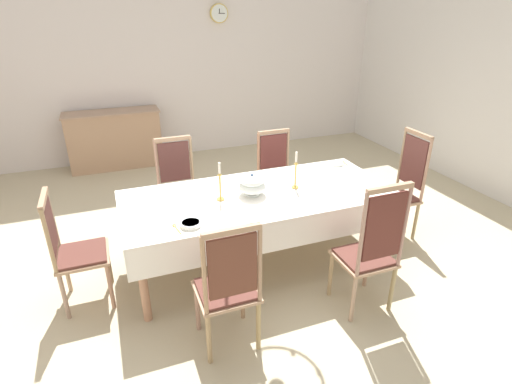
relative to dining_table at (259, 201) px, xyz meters
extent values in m
cube|color=#BAAE90|center=(0.00, 0.14, -0.72)|extent=(7.04, 6.97, 0.04)
cube|color=silver|center=(0.00, 3.66, 0.87)|extent=(7.04, 0.08, 3.14)
cylinder|color=tan|center=(-1.16, -0.44, -0.33)|extent=(0.07, 0.07, 0.74)
cylinder|color=tan|center=(1.16, -0.44, -0.33)|extent=(0.07, 0.07, 0.74)
cylinder|color=tan|center=(-1.16, 0.44, -0.33)|extent=(0.07, 0.07, 0.74)
cylinder|color=#9C8660|center=(1.16, 0.44, -0.33)|extent=(0.07, 0.07, 0.74)
cube|color=tan|center=(0.00, 0.00, 0.00)|extent=(2.41, 0.96, 0.08)
cube|color=tan|center=(0.00, 0.00, 0.06)|extent=(2.53, 1.08, 0.03)
cube|color=white|center=(0.00, 0.00, 0.07)|extent=(2.55, 1.10, 0.00)
cube|color=white|center=(0.00, -0.54, -0.07)|extent=(2.55, 0.00, 0.29)
cube|color=white|center=(0.00, 0.54, -0.07)|extent=(2.55, 0.00, 0.29)
cube|color=white|center=(-1.27, 0.00, -0.07)|extent=(0.00, 1.10, 0.29)
cube|color=white|center=(1.27, 0.00, -0.07)|extent=(0.00, 1.10, 0.29)
cylinder|color=#A47A67|center=(-0.79, -0.70, -0.48)|extent=(0.04, 0.04, 0.45)
cylinder|color=#A17B5B|center=(-0.41, -0.70, -0.48)|extent=(0.04, 0.04, 0.45)
cylinder|color=#A1835C|center=(-0.79, -1.06, -0.48)|extent=(0.04, 0.04, 0.45)
cylinder|color=tan|center=(-0.41, -1.06, -0.48)|extent=(0.04, 0.04, 0.45)
cube|color=tan|center=(-0.60, -0.88, -0.24)|extent=(0.44, 0.42, 0.03)
cube|color=brown|center=(-0.60, -0.88, -0.22)|extent=(0.40, 0.38, 0.02)
cylinder|color=#A47F5D|center=(-0.80, -1.07, 0.08)|extent=(0.03, 0.03, 0.61)
cylinder|color=#9E7B5F|center=(-0.41, -1.07, 0.08)|extent=(0.03, 0.03, 0.61)
cube|color=brown|center=(-0.60, -1.07, 0.11)|extent=(0.34, 0.02, 0.47)
cube|color=tan|center=(-0.60, -1.07, 0.38)|extent=(0.40, 0.04, 0.04)
cylinder|color=tan|center=(-0.41, 0.70, -0.48)|extent=(0.04, 0.04, 0.45)
cylinder|color=gray|center=(-0.79, 0.70, -0.48)|extent=(0.04, 0.04, 0.45)
cylinder|color=tan|center=(-0.41, 1.06, -0.48)|extent=(0.04, 0.04, 0.45)
cylinder|color=tan|center=(-0.79, 1.06, -0.48)|extent=(0.04, 0.04, 0.45)
cube|color=tan|center=(-0.60, 0.88, -0.24)|extent=(0.44, 0.42, 0.03)
cube|color=brown|center=(-0.60, 0.88, -0.22)|extent=(0.40, 0.38, 0.02)
cylinder|color=tan|center=(-0.41, 1.07, 0.07)|extent=(0.03, 0.03, 0.60)
cylinder|color=tan|center=(-0.80, 1.07, 0.07)|extent=(0.03, 0.03, 0.60)
cube|color=#542F2C|center=(-0.60, 1.07, 0.10)|extent=(0.34, 0.02, 0.45)
cube|color=tan|center=(-0.60, 1.07, 0.37)|extent=(0.40, 0.04, 0.04)
cylinder|color=tan|center=(0.41, -0.70, -0.48)|extent=(0.04, 0.04, 0.45)
cylinder|color=tan|center=(0.79, -0.70, -0.48)|extent=(0.04, 0.04, 0.45)
cylinder|color=tan|center=(0.41, -1.06, -0.48)|extent=(0.04, 0.04, 0.45)
cylinder|color=#9C885D|center=(0.79, -1.06, -0.48)|extent=(0.04, 0.04, 0.45)
cube|color=tan|center=(0.60, -0.88, -0.24)|extent=(0.44, 0.42, 0.03)
cube|color=brown|center=(0.60, -0.88, -0.22)|extent=(0.40, 0.38, 0.02)
cylinder|color=#A37F6E|center=(0.41, -1.07, 0.13)|extent=(0.03, 0.03, 0.72)
cylinder|color=#A2796D|center=(0.80, -1.07, 0.13)|extent=(0.03, 0.03, 0.72)
cube|color=#5B2B25|center=(0.60, -1.07, 0.17)|extent=(0.34, 0.02, 0.55)
cube|color=tan|center=(0.60, -1.07, 0.49)|extent=(0.40, 0.04, 0.04)
cylinder|color=#A07A5D|center=(0.79, 0.70, -0.48)|extent=(0.04, 0.04, 0.45)
cylinder|color=tan|center=(0.41, 0.70, -0.48)|extent=(0.04, 0.04, 0.45)
cylinder|color=tan|center=(0.79, 1.06, -0.48)|extent=(0.04, 0.04, 0.45)
cylinder|color=tan|center=(0.41, 1.06, -0.48)|extent=(0.04, 0.04, 0.45)
cube|color=tan|center=(0.60, 0.88, -0.24)|extent=(0.44, 0.42, 0.03)
cube|color=brown|center=(0.60, 0.88, -0.22)|extent=(0.40, 0.38, 0.02)
cylinder|color=tan|center=(0.80, 1.07, 0.05)|extent=(0.03, 0.03, 0.55)
cylinder|color=#AD785B|center=(0.41, 1.07, 0.05)|extent=(0.03, 0.03, 0.55)
cube|color=brown|center=(0.60, 1.07, 0.07)|extent=(0.34, 0.02, 0.42)
cube|color=tan|center=(0.60, 1.07, 0.32)|extent=(0.40, 0.04, 0.04)
cylinder|color=#9E815E|center=(-1.42, 0.19, -0.48)|extent=(0.04, 0.04, 0.45)
cylinder|color=tan|center=(-1.42, -0.19, -0.48)|extent=(0.04, 0.04, 0.45)
cylinder|color=tan|center=(-1.78, 0.19, -0.48)|extent=(0.04, 0.04, 0.45)
cylinder|color=gray|center=(-1.78, -0.19, -0.48)|extent=(0.04, 0.04, 0.45)
cube|color=tan|center=(-1.60, 0.00, -0.24)|extent=(0.42, 0.44, 0.03)
cube|color=brown|center=(-1.60, 0.00, -0.22)|extent=(0.38, 0.40, 0.02)
cylinder|color=gray|center=(-1.79, 0.19, 0.05)|extent=(0.03, 0.03, 0.56)
cylinder|color=#9E825C|center=(-1.79, -0.20, 0.05)|extent=(0.03, 0.03, 0.56)
cube|color=#54302C|center=(-1.79, 0.00, 0.08)|extent=(0.02, 0.34, 0.43)
cube|color=tan|center=(-1.79, 0.00, 0.33)|extent=(0.04, 0.40, 0.04)
cylinder|color=#AC796D|center=(1.42, -0.19, -0.48)|extent=(0.04, 0.04, 0.45)
cylinder|color=tan|center=(1.42, 0.19, -0.48)|extent=(0.04, 0.04, 0.45)
cylinder|color=#9E895F|center=(1.78, -0.19, -0.48)|extent=(0.04, 0.04, 0.45)
cylinder|color=tan|center=(1.78, 0.19, -0.48)|extent=(0.04, 0.04, 0.45)
cube|color=tan|center=(1.60, 0.00, -0.24)|extent=(0.42, 0.44, 0.03)
cube|color=brown|center=(1.60, 0.00, -0.22)|extent=(0.38, 0.40, 0.02)
cylinder|color=tan|center=(1.79, -0.20, 0.12)|extent=(0.03, 0.03, 0.70)
cylinder|color=#9C8261|center=(1.79, 0.19, 0.12)|extent=(0.03, 0.03, 0.70)
cube|color=brown|center=(1.79, 0.00, 0.16)|extent=(0.02, 0.34, 0.53)
cube|color=tan|center=(1.79, 0.00, 0.47)|extent=(0.04, 0.40, 0.04)
cylinder|color=white|center=(-0.07, 0.00, 0.09)|extent=(0.14, 0.14, 0.02)
ellipsoid|color=white|center=(-0.07, 0.00, 0.15)|extent=(0.26, 0.26, 0.12)
ellipsoid|color=white|center=(-0.07, 0.00, 0.22)|extent=(0.24, 0.24, 0.09)
sphere|color=#38537A|center=(-0.07, 0.00, 0.27)|extent=(0.03, 0.03, 0.03)
cylinder|color=gold|center=(-0.38, 0.00, 0.08)|extent=(0.07, 0.07, 0.02)
cylinder|color=gold|center=(-0.38, 0.00, 0.21)|extent=(0.02, 0.02, 0.23)
cone|color=gold|center=(-0.38, 0.00, 0.33)|extent=(0.04, 0.04, 0.02)
cylinder|color=silver|center=(-0.38, 0.00, 0.39)|extent=(0.02, 0.02, 0.10)
cylinder|color=gold|center=(0.38, 0.00, 0.08)|extent=(0.07, 0.07, 0.02)
cylinder|color=gold|center=(0.38, 0.00, 0.21)|extent=(0.02, 0.02, 0.24)
cone|color=gold|center=(0.38, 0.00, 0.33)|extent=(0.04, 0.04, 0.02)
cylinder|color=silver|center=(0.38, 0.00, 0.39)|extent=(0.02, 0.02, 0.10)
cylinder|color=white|center=(-0.73, -0.38, 0.09)|extent=(0.17, 0.17, 0.04)
cylinder|color=white|center=(-0.73, -0.38, 0.10)|extent=(0.14, 0.14, 0.03)
torus|color=#38537A|center=(-0.73, -0.38, 0.11)|extent=(0.17, 0.17, 0.01)
cylinder|color=white|center=(1.08, 0.40, 0.09)|extent=(0.15, 0.15, 0.03)
cylinder|color=white|center=(1.08, 0.40, 0.09)|extent=(0.13, 0.13, 0.02)
torus|color=#38537A|center=(1.08, 0.40, 0.10)|extent=(0.15, 0.15, 0.01)
cube|color=gold|center=(-0.85, -0.41, 0.08)|extent=(0.03, 0.14, 0.00)
ellipsoid|color=gold|center=(-0.86, -0.33, 0.08)|extent=(0.03, 0.05, 0.01)
cube|color=gold|center=(1.19, 0.37, 0.08)|extent=(0.03, 0.14, 0.00)
ellipsoid|color=gold|center=(1.20, 0.45, 0.08)|extent=(0.03, 0.05, 0.01)
cube|color=tan|center=(-1.16, 3.34, -0.26)|extent=(1.40, 0.44, 0.88)
cube|color=#A18068|center=(-1.16, 3.34, 0.19)|extent=(1.44, 0.48, 0.02)
cube|color=tan|center=(-0.81, 3.57, -0.26)|extent=(0.59, 0.01, 0.70)
cube|color=tan|center=(-1.51, 3.57, -0.26)|extent=(0.59, 0.01, 0.70)
cylinder|color=#D1B251|center=(0.70, 3.59, 1.57)|extent=(0.29, 0.05, 0.29)
cylinder|color=white|center=(0.70, 3.57, 1.57)|extent=(0.26, 0.01, 0.26)
cube|color=black|center=(0.70, 3.56, 1.61)|extent=(0.01, 0.00, 0.07)
cube|color=black|center=(0.74, 3.56, 1.57)|extent=(0.10, 0.00, 0.01)
camera|label=1|loc=(-1.24, -3.20, 1.69)|focal=28.22mm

